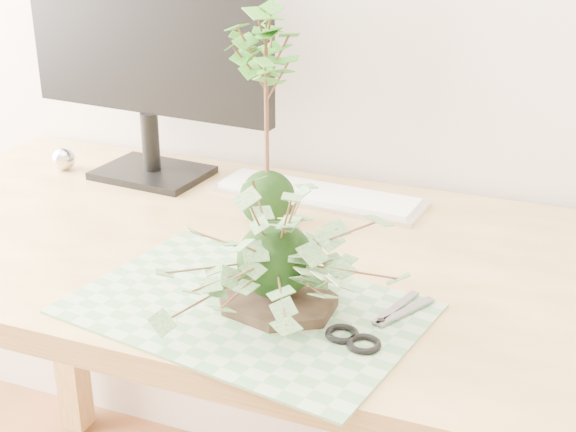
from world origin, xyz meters
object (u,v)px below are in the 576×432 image
object	(u,v)px
maple_kokedama	(266,62)
ivy_kokedama	(275,226)
desk	(316,305)
keyboard	(318,195)
monitor	(146,40)

from	to	relation	value
maple_kokedama	ivy_kokedama	bearing A→B (deg)	-64.38
desk	ivy_kokedama	distance (m)	0.27
keyboard	monitor	xyz separation A→B (m)	(-0.34, -0.00, 0.26)
desk	keyboard	distance (m)	0.26
maple_kokedama	keyboard	size ratio (longest dim) A/B	0.98
desk	keyboard	xyz separation A→B (m)	(-0.08, 0.23, 0.10)
desk	ivy_kokedama	bearing A→B (deg)	-88.89
maple_kokedama	desk	bearing A→B (deg)	-35.01
keyboard	monitor	distance (m)	0.43
desk	monitor	size ratio (longest dim) A/B	3.06
desk	monitor	distance (m)	0.59
desk	keyboard	size ratio (longest dim) A/B	3.98
ivy_kokedama	monitor	world-z (taller)	monitor
desk	ivy_kokedama	world-z (taller)	ivy_kokedama
keyboard	monitor	size ratio (longest dim) A/B	0.77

